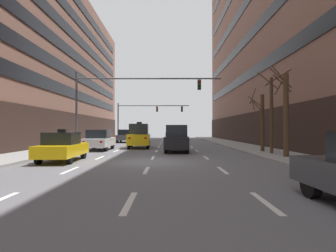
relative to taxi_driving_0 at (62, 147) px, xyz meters
name	(u,v)px	position (x,y,z in m)	size (l,w,h in m)	color
ground_plane	(151,162)	(4.73, -0.15, -0.77)	(120.00, 120.00, 0.00)	slate
sidewalk_right	(303,160)	(12.83, -0.15, -0.70)	(3.42, 80.00, 0.14)	gray
lane_stripe_l1_s3	(70,170)	(1.54, -3.15, -0.76)	(0.16, 2.00, 0.01)	silver
lane_stripe_l1_s4	(100,158)	(1.54, 1.85, -0.76)	(0.16, 2.00, 0.01)	silver
lane_stripe_l1_s5	(116,151)	(1.54, 6.85, -0.76)	(0.16, 2.00, 0.01)	silver
lane_stripe_l1_s6	(126,147)	(1.54, 11.85, -0.76)	(0.16, 2.00, 0.01)	silver
lane_stripe_l1_s7	(132,144)	(1.54, 16.85, -0.76)	(0.16, 2.00, 0.01)	silver
lane_stripe_l1_s8	(137,142)	(1.54, 21.85, -0.76)	(0.16, 2.00, 0.01)	silver
lane_stripe_l1_s9	(141,140)	(1.54, 26.85, -0.76)	(0.16, 2.00, 0.01)	silver
lane_stripe_l1_s10	(144,139)	(1.54, 31.85, -0.76)	(0.16, 2.00, 0.01)	silver
lane_stripe_l2_s2	(129,202)	(4.73, -8.15, -0.76)	(0.16, 2.00, 0.01)	silver
lane_stripe_l2_s3	(146,170)	(4.73, -3.15, -0.76)	(0.16, 2.00, 0.01)	silver
lane_stripe_l2_s4	(153,158)	(4.73, 1.85, -0.76)	(0.16, 2.00, 0.01)	silver
lane_stripe_l2_s5	(156,151)	(4.73, 6.85, -0.76)	(0.16, 2.00, 0.01)	silver
lane_stripe_l2_s6	(158,147)	(4.73, 11.85, -0.76)	(0.16, 2.00, 0.01)	silver
lane_stripe_l2_s7	(160,144)	(4.73, 16.85, -0.76)	(0.16, 2.00, 0.01)	silver
lane_stripe_l2_s8	(161,142)	(4.73, 21.85, -0.76)	(0.16, 2.00, 0.01)	silver
lane_stripe_l2_s9	(162,140)	(4.73, 26.85, -0.76)	(0.16, 2.00, 0.01)	silver
lane_stripe_l2_s10	(162,139)	(4.73, 31.85, -0.76)	(0.16, 2.00, 0.01)	silver
lane_stripe_l3_s2	(265,202)	(7.93, -8.15, -0.76)	(0.16, 2.00, 0.01)	silver
lane_stripe_l3_s3	(222,170)	(7.93, -3.15, -0.76)	(0.16, 2.00, 0.01)	silver
lane_stripe_l3_s4	(206,158)	(7.93, 1.85, -0.76)	(0.16, 2.00, 0.01)	silver
lane_stripe_l3_s5	(197,151)	(7.93, 6.85, -0.76)	(0.16, 2.00, 0.01)	silver
lane_stripe_l3_s6	(191,147)	(7.93, 11.85, -0.76)	(0.16, 2.00, 0.01)	silver
lane_stripe_l3_s7	(188,144)	(7.93, 16.85, -0.76)	(0.16, 2.00, 0.01)	silver
lane_stripe_l3_s8	(185,142)	(7.93, 21.85, -0.76)	(0.16, 2.00, 0.01)	silver
lane_stripe_l3_s9	(183,140)	(7.93, 26.85, -0.76)	(0.16, 2.00, 0.01)	silver
lane_stripe_l3_s10	(181,139)	(7.93, 31.85, -0.76)	(0.16, 2.00, 0.01)	silver
taxi_driving_0	(62,147)	(0.00, 0.00, 0.00)	(1.92, 4.22, 1.72)	black
car_driving_1	(177,139)	(6.31, 5.92, 0.24)	(1.95, 4.26, 2.03)	black
taxi_driving_2	(139,136)	(3.00, 10.40, 0.33)	(2.09, 4.61, 2.38)	black
car_driving_3	(125,136)	(0.08, 20.80, 0.06)	(1.94, 4.50, 1.68)	black
car_driving_4	(99,140)	(-0.01, 7.74, 0.06)	(1.92, 4.48, 1.67)	black
car_driving_5	(172,133)	(6.25, 29.55, 0.29)	(2.00, 4.45, 2.12)	black
car_driving_6	(174,137)	(6.36, 16.70, 0.05)	(1.93, 4.47, 1.66)	black
traffic_signal_0	(123,94)	(1.90, 8.24, 3.93)	(12.25, 0.35, 6.41)	#4C4C51
traffic_signal_1	(145,113)	(2.07, 27.26, 3.52)	(11.03, 0.35, 5.60)	#4C4C51
street_tree_0	(261,121)	(12.44, 5.12, 1.57)	(1.13, 1.98, 4.68)	#4C3823
street_tree_1	(285,113)	(12.48, 1.21, 1.89)	(1.73, 1.80, 5.31)	#4C3823
street_tree_2	(272,112)	(12.50, 3.34, 2.10)	(2.20, 1.31, 5.46)	#4C3823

